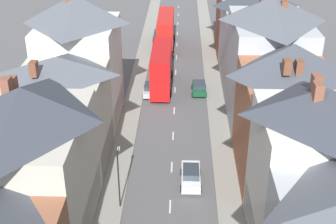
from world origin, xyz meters
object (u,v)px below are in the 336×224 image
(car_parked_left_a, at_px, (191,176))
(street_lamp, at_px, (119,175))
(double_decker_bus_mid_street, at_px, (161,67))
(double_decker_bus_lead, at_px, (166,30))
(car_mid_white, at_px, (199,87))
(car_near_blue, at_px, (151,89))
(car_mid_black, at_px, (159,36))

(car_parked_left_a, xyz_separation_m, street_lamp, (-6.05, -3.48, 2.39))
(car_parked_left_a, height_order, street_lamp, street_lamp)
(double_decker_bus_mid_street, bearing_deg, double_decker_bus_lead, 90.00)
(double_decker_bus_mid_street, height_order, street_lamp, street_lamp)
(double_decker_bus_mid_street, xyz_separation_m, car_mid_white, (4.91, -1.73, -2.02))
(double_decker_bus_lead, distance_m, car_mid_white, 18.47)
(car_near_blue, xyz_separation_m, car_mid_white, (6.20, 0.71, -0.00))
(car_parked_left_a, distance_m, street_lamp, 7.38)
(double_decker_bus_mid_street, height_order, car_parked_left_a, double_decker_bus_mid_street)
(car_near_blue, relative_size, car_mid_white, 0.99)
(car_parked_left_a, relative_size, car_mid_black, 0.93)
(double_decker_bus_mid_street, xyz_separation_m, car_near_blue, (-1.29, -2.44, -2.02))
(car_near_blue, bearing_deg, double_decker_bus_mid_street, 62.12)
(car_mid_black, xyz_separation_m, street_lamp, (-1.15, -44.08, 2.39))
(car_parked_left_a, xyz_separation_m, car_mid_black, (-4.90, 40.60, -0.00))
(car_near_blue, bearing_deg, car_mid_black, 90.00)
(car_mid_white, xyz_separation_m, street_lamp, (-7.35, -23.18, 2.45))
(car_near_blue, distance_m, car_mid_black, 21.61)
(car_mid_black, distance_m, car_mid_white, 21.80)
(street_lamp, bearing_deg, car_mid_white, 72.41)
(car_mid_black, distance_m, street_lamp, 44.16)
(car_parked_left_a, bearing_deg, car_near_blue, 104.46)
(double_decker_bus_lead, distance_m, car_parked_left_a, 37.62)
(car_parked_left_a, distance_m, car_mid_white, 19.74)
(car_mid_white, bearing_deg, car_mid_black, 106.52)
(double_decker_bus_lead, bearing_deg, car_mid_black, 111.90)
(car_mid_black, bearing_deg, double_decker_bus_mid_street, -86.15)
(car_near_blue, xyz_separation_m, street_lamp, (-1.15, -22.48, 2.44))
(car_mid_black, relative_size, car_mid_white, 1.18)
(double_decker_bus_lead, xyz_separation_m, street_lamp, (-2.44, -40.87, 0.43))
(double_decker_bus_lead, xyz_separation_m, double_decker_bus_mid_street, (0.00, -15.95, 0.00))
(double_decker_bus_mid_street, relative_size, street_lamp, 1.96)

